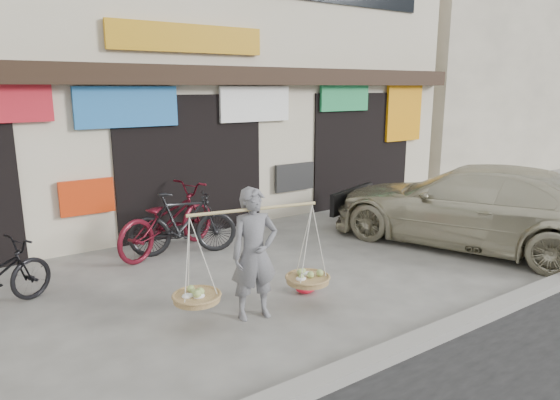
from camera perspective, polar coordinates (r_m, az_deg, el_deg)
ground at (r=7.23m, az=2.24°, el=-10.33°), size 70.00×70.00×0.00m
kerb at (r=5.89m, az=14.42°, el=-15.81°), size 70.00×0.25×0.12m
shophouse_block at (r=12.41m, az=-16.26°, el=15.13°), size 14.00×6.32×7.00m
neighbor_east at (r=21.39m, az=20.92°, el=12.95°), size 12.00×7.00×6.40m
street_vendor at (r=6.20m, az=-2.94°, el=-6.73°), size 2.01×0.85×1.66m
bike_1 at (r=8.72m, az=-11.03°, el=-2.64°), size 1.91×1.07×1.11m
bike_2 at (r=8.90m, az=-12.74°, el=-2.19°), size 2.35×1.60×1.17m
suv at (r=9.69m, az=20.98°, el=-0.59°), size 3.67×5.49×1.48m
red_bag at (r=7.15m, az=2.96°, el=-9.99°), size 0.31×0.25×0.14m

